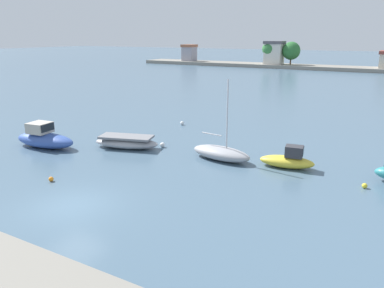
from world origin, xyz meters
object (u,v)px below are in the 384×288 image
moored_boat_2 (221,153)px  mooring_buoy_1 (182,123)px  mooring_buoy_4 (162,145)px  mooring_buoy_2 (365,186)px  moored_boat_3 (288,160)px  mooring_buoy_3 (51,179)px  moored_boat_1 (127,142)px  moored_boat_0 (44,138)px

moored_boat_2 → mooring_buoy_1: size_ratio=15.23×
mooring_buoy_1 → mooring_buoy_4: (2.41, -6.81, 0.01)m
moored_boat_2 → mooring_buoy_2: 8.81m
moored_boat_3 → mooring_buoy_3: moored_boat_3 is taller
moored_boat_1 → mooring_buoy_1: size_ratio=14.59×
moored_boat_1 → mooring_buoy_3: 7.28m
moored_boat_3 → mooring_buoy_2: size_ratio=12.15×
moored_boat_2 → moored_boat_0: bearing=-156.3°
mooring_buoy_2 → mooring_buoy_3: 17.22m
mooring_buoy_2 → mooring_buoy_4: bearing=175.6°
moored_boat_2 → mooring_buoy_4: (-4.95, 0.47, -0.28)m
moored_boat_1 → mooring_buoy_1: 8.21m
moored_boat_0 → moored_boat_3: moored_boat_0 is taller
moored_boat_1 → moored_boat_3: size_ratio=1.46×
mooring_buoy_2 → mooring_buoy_1: bearing=154.0°
moored_boat_2 → moored_boat_3: (4.26, 0.64, 0.03)m
moored_boat_1 → moored_boat_2: size_ratio=0.96×
moored_boat_0 → mooring_buoy_4: size_ratio=14.09×
mooring_buoy_3 → mooring_buoy_1: bearing=92.6°
mooring_buoy_2 → moored_boat_2: bearing=176.2°
mooring_buoy_3 → mooring_buoy_4: size_ratio=0.75×
mooring_buoy_3 → mooring_buoy_2: bearing=26.2°
moored_boat_1 → moored_boat_3: 11.51m
moored_boat_2 → mooring_buoy_1: moored_boat_2 is taller
mooring_buoy_1 → mooring_buoy_4: bearing=-70.5°
moored_boat_0 → mooring_buoy_3: bearing=-43.9°
moored_boat_1 → moored_boat_3: (11.41, 1.56, 0.06)m
moored_boat_0 → moored_boat_2: (12.45, 3.74, -0.20)m
mooring_buoy_4 → moored_boat_1: bearing=-147.6°
moored_boat_3 → mooring_buoy_4: moored_boat_3 is taller
mooring_buoy_4 → mooring_buoy_3: bearing=-101.2°
moored_boat_0 → moored_boat_1: (5.31, 2.82, -0.23)m
moored_boat_2 → mooring_buoy_4: bearing=-178.5°
moored_boat_0 → moored_boat_2: moored_boat_2 is taller
moored_boat_1 → mooring_buoy_1: (-0.21, 8.21, -0.25)m
moored_boat_1 → mooring_buoy_1: bearing=74.8°
moored_boat_1 → moored_boat_2: bearing=-9.3°
moored_boat_2 → moored_boat_3: size_ratio=1.53×
mooring_buoy_1 → moored_boat_0: bearing=-114.8°
moored_boat_3 → mooring_buoy_2: moored_boat_3 is taller
mooring_buoy_1 → mooring_buoy_2: 17.95m
mooring_buoy_3 → moored_boat_3: bearing=38.9°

